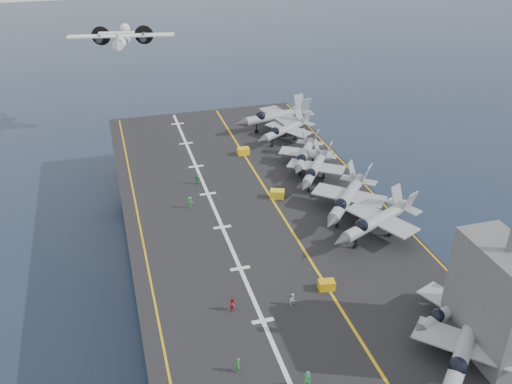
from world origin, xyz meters
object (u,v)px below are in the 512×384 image
object	(u,v)px
fighter_jet_0	(465,347)
tow_cart_a	(327,285)
island_superstructure	(500,289)
transport_plane	(122,42)

from	to	relation	value
fighter_jet_0	tow_cart_a	distance (m)	17.22
island_superstructure	fighter_jet_0	world-z (taller)	island_superstructure
fighter_jet_0	island_superstructure	bearing A→B (deg)	22.74
fighter_jet_0	transport_plane	distance (m)	97.98
island_superstructure	fighter_jet_0	bearing A→B (deg)	-157.26
island_superstructure	tow_cart_a	size ratio (longest dim) A/B	7.28
fighter_jet_0	transport_plane	xyz separation A→B (m)	(-24.92, 94.35, 8.80)
tow_cart_a	transport_plane	xyz separation A→B (m)	(-16.79, 79.30, 10.83)
island_superstructure	fighter_jet_0	size ratio (longest dim) A/B	0.85
fighter_jet_0	tow_cart_a	size ratio (longest dim) A/B	8.58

